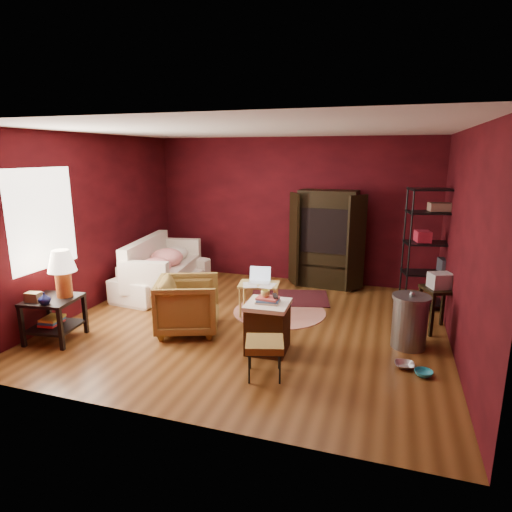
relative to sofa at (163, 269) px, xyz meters
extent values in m
cube|color=brown|center=(2.07, -1.04, -0.42)|extent=(5.50, 5.00, 0.02)
cube|color=white|center=(2.07, -1.04, 2.40)|extent=(5.50, 5.00, 0.02)
cube|color=#44090F|center=(2.07, 1.47, 0.99)|extent=(5.50, 0.02, 2.80)
cube|color=#44090F|center=(2.07, -3.55, 0.99)|extent=(5.50, 0.02, 2.80)
cube|color=#44090F|center=(-0.69, -1.04, 0.99)|extent=(0.02, 5.00, 2.80)
cube|color=#44090F|center=(4.83, -1.04, 0.99)|extent=(0.02, 5.00, 2.80)
cube|color=white|center=(-0.66, -2.04, 1.19)|extent=(0.02, 1.20, 1.40)
imported|color=white|center=(0.00, 0.00, 0.00)|extent=(0.83, 2.15, 0.82)
imported|color=black|center=(1.29, -1.56, 0.02)|extent=(1.03, 1.06, 0.86)
imported|color=silver|center=(4.23, -1.76, -0.29)|extent=(0.23, 0.08, 0.23)
imported|color=teal|center=(4.43, -1.90, -0.31)|extent=(0.21, 0.07, 0.21)
imported|color=#0C113F|center=(-0.22, -2.60, 0.26)|extent=(0.20, 0.20, 0.15)
imported|color=#E2DA6E|center=(2.51, -1.82, 0.37)|extent=(0.13, 0.11, 0.11)
cube|color=black|center=(-0.31, -2.38, 0.16)|extent=(0.70, 0.70, 0.04)
cube|color=black|center=(-0.31, -2.38, -0.22)|extent=(0.66, 0.66, 0.03)
cube|color=black|center=(-0.55, -2.70, -0.12)|extent=(0.06, 0.06, 0.58)
cube|color=black|center=(0.01, -2.62, -0.12)|extent=(0.06, 0.06, 0.58)
cube|color=black|center=(-0.63, -2.14, -0.12)|extent=(0.06, 0.06, 0.58)
cube|color=black|center=(-0.07, -2.06, -0.12)|extent=(0.06, 0.06, 0.58)
cylinder|color=#C55F24|center=(-0.20, -2.26, 0.36)|extent=(0.23, 0.23, 0.35)
cone|color=#F2E5C6|center=(-0.20, -2.26, 0.68)|extent=(0.42, 0.42, 0.29)
cube|color=olive|center=(-0.44, -2.56, 0.25)|extent=(0.20, 0.15, 0.12)
cube|color=red|center=(-0.36, -2.39, -0.18)|extent=(0.27, 0.32, 0.03)
cube|color=#3079C1|center=(-0.35, -2.39, -0.14)|extent=(0.27, 0.32, 0.03)
cube|color=gold|center=(-0.34, -2.38, -0.10)|extent=(0.27, 0.32, 0.03)
cube|color=white|center=(0.02, 0.02, -0.13)|extent=(1.13, 2.04, 0.41)
cube|color=white|center=(-0.33, -0.04, 0.15)|extent=(0.51, 1.93, 0.81)
cube|color=white|center=(0.18, -0.93, 0.10)|extent=(0.83, 0.32, 0.56)
cube|color=white|center=(-0.14, 0.98, 0.10)|extent=(0.83, 0.32, 0.56)
ellipsoid|color=red|center=(0.16, -0.52, 0.20)|extent=(0.61, 0.61, 0.28)
ellipsoid|color=red|center=(0.07, 0.03, 0.22)|extent=(0.68, 0.68, 0.32)
ellipsoid|color=white|center=(-0.02, 0.53, 0.18)|extent=(0.56, 0.56, 0.26)
cube|color=#44240F|center=(2.54, -1.82, -0.11)|extent=(0.52, 0.52, 0.60)
cube|color=white|center=(2.54, -1.82, 0.22)|extent=(0.55, 0.55, 0.06)
cube|color=beige|center=(2.54, -1.82, 0.26)|extent=(0.30, 0.23, 0.02)
cube|color=#4E7DB7|center=(2.54, -1.82, 0.28)|extent=(0.30, 0.25, 0.02)
cube|color=#D1554E|center=(2.54, -1.82, 0.30)|extent=(0.28, 0.22, 0.02)
cube|color=black|center=(2.63, -1.78, 0.33)|extent=(0.12, 0.18, 0.02)
cube|color=black|center=(2.69, -2.46, -0.02)|extent=(0.53, 0.53, 0.08)
cube|color=black|center=(2.69, -2.46, -0.07)|extent=(0.47, 0.47, 0.02)
cylinder|color=black|center=(2.58, -2.67, -0.23)|extent=(0.03, 0.03, 0.35)
cylinder|color=black|center=(2.90, -2.57, -0.23)|extent=(0.03, 0.03, 0.35)
cylinder|color=black|center=(2.48, -2.34, -0.23)|extent=(0.03, 0.03, 0.35)
cylinder|color=black|center=(2.81, -2.24, -0.23)|extent=(0.03, 0.03, 0.35)
cylinder|color=beige|center=(2.34, -0.44, -0.40)|extent=(1.92, 1.92, 0.01)
cube|color=#55161E|center=(2.34, 0.25, -0.39)|extent=(1.51, 1.18, 0.01)
cube|color=#F2D16F|center=(2.07, -0.68, 0.10)|extent=(0.67, 0.52, 0.03)
cylinder|color=#F2D16F|center=(1.83, -0.89, -0.16)|extent=(0.04, 0.04, 0.51)
cylinder|color=#F2D16F|center=(2.35, -0.81, -0.16)|extent=(0.04, 0.04, 0.51)
cylinder|color=#F2D16F|center=(1.78, -0.55, -0.16)|extent=(0.04, 0.04, 0.51)
cylinder|color=#F2D16F|center=(2.30, -0.46, -0.16)|extent=(0.04, 0.04, 0.51)
cube|color=white|center=(2.06, -0.65, 0.12)|extent=(0.36, 0.27, 0.02)
cube|color=silver|center=(2.04, -0.53, 0.24)|extent=(0.33, 0.12, 0.22)
cube|color=white|center=(1.96, -0.79, 0.12)|extent=(0.31, 0.36, 0.00)
cube|color=white|center=(2.22, -0.74, 0.12)|extent=(0.22, 0.31, 0.00)
cube|color=black|center=(2.82, 1.26, 0.51)|extent=(1.09, 0.64, 1.83)
cube|color=black|center=(2.81, 1.17, 0.70)|extent=(0.89, 0.48, 0.82)
cube|color=black|center=(2.22, 1.03, 0.51)|extent=(0.27, 0.39, 1.74)
cube|color=black|center=(3.38, 0.96, 0.51)|extent=(0.31, 0.37, 1.74)
cube|color=#2E3033|center=(2.81, 1.22, 0.60)|extent=(0.63, 0.52, 0.50)
cube|color=black|center=(2.80, 0.97, 0.60)|extent=(0.48, 0.04, 0.39)
cube|color=black|center=(2.81, 1.22, 0.02)|extent=(0.89, 0.53, 0.05)
cylinder|color=black|center=(4.25, 0.22, 0.57)|extent=(0.03, 0.03, 1.97)
cylinder|color=black|center=(5.15, 0.41, 0.57)|extent=(0.03, 0.03, 1.97)
cylinder|color=black|center=(4.17, 0.60, 0.57)|extent=(0.03, 0.03, 1.97)
cylinder|color=black|center=(5.07, 0.79, 0.57)|extent=(0.03, 0.03, 1.97)
cube|color=black|center=(4.66, 0.50, -0.30)|extent=(1.03, 0.61, 0.03)
cube|color=black|center=(4.66, 0.50, 0.19)|extent=(1.03, 0.61, 0.03)
cube|color=black|center=(4.66, 0.50, 0.68)|extent=(1.03, 0.61, 0.03)
cube|color=black|center=(4.66, 0.50, 1.17)|extent=(1.03, 0.61, 0.03)
cube|color=black|center=(4.66, 0.50, 1.54)|extent=(1.03, 0.61, 0.03)
cube|color=maroon|center=(4.45, 0.46, 0.79)|extent=(0.27, 0.31, 0.17)
cube|color=#333540|center=(4.87, 0.55, 0.32)|extent=(0.33, 0.33, 0.22)
cube|color=#805F4D|center=(4.66, 0.50, 1.26)|extent=(0.37, 0.28, 0.13)
cube|color=black|center=(4.67, -0.46, 0.21)|extent=(0.57, 0.57, 0.04)
cube|color=black|center=(4.58, -0.70, -0.10)|extent=(0.06, 0.06, 0.62)
cube|color=black|center=(4.91, -0.55, -0.10)|extent=(0.06, 0.06, 0.62)
cube|color=black|center=(4.43, -0.37, -0.10)|extent=(0.06, 0.06, 0.62)
cube|color=black|center=(4.76, -0.22, -0.10)|extent=(0.06, 0.06, 0.62)
cube|color=#BAB9BE|center=(4.67, -0.46, 0.34)|extent=(0.37, 0.34, 0.21)
cylinder|color=gray|center=(4.28, -1.14, -0.08)|extent=(0.57, 0.57, 0.66)
cylinder|color=gray|center=(4.28, -1.14, 0.28)|extent=(0.63, 0.63, 0.04)
sphere|color=gray|center=(4.28, -1.14, 0.32)|extent=(0.09, 0.09, 0.07)
camera|label=1|loc=(3.96, -6.72, 2.07)|focal=30.00mm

